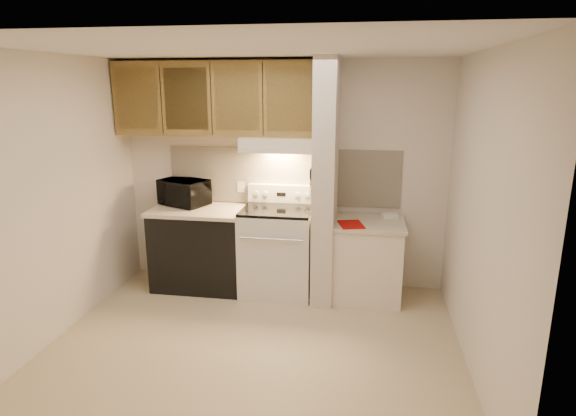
# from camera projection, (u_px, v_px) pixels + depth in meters

# --- Properties ---
(floor) EXTENTS (3.60, 3.60, 0.00)m
(floor) POSITION_uv_depth(u_px,v_px,m) (254.00, 344.00, 4.26)
(floor) COLOR #C7B48E
(floor) RESTS_ON ground
(ceiling) EXTENTS (3.60, 3.60, 0.00)m
(ceiling) POSITION_uv_depth(u_px,v_px,m) (249.00, 48.00, 3.63)
(ceiling) COLOR white
(ceiling) RESTS_ON wall_back
(wall_back) EXTENTS (3.60, 2.50, 0.02)m
(wall_back) POSITION_uv_depth(u_px,v_px,m) (283.00, 175.00, 5.38)
(wall_back) COLOR silver
(wall_back) RESTS_ON floor
(wall_left) EXTENTS (0.02, 3.00, 2.50)m
(wall_left) POSITION_uv_depth(u_px,v_px,m) (52.00, 200.00, 4.23)
(wall_left) COLOR silver
(wall_left) RESTS_ON floor
(wall_right) EXTENTS (0.02, 3.00, 2.50)m
(wall_right) POSITION_uv_depth(u_px,v_px,m) (481.00, 218.00, 3.67)
(wall_right) COLOR silver
(wall_right) RESTS_ON floor
(backsplash) EXTENTS (2.60, 0.02, 0.63)m
(backsplash) POSITION_uv_depth(u_px,v_px,m) (283.00, 176.00, 5.37)
(backsplash) COLOR white
(backsplash) RESTS_ON wall_back
(range_body) EXTENTS (0.76, 0.65, 0.92)m
(range_body) POSITION_uv_depth(u_px,v_px,m) (278.00, 252.00, 5.25)
(range_body) COLOR silver
(range_body) RESTS_ON floor
(oven_window) EXTENTS (0.50, 0.01, 0.30)m
(oven_window) POSITION_uv_depth(u_px,v_px,m) (272.00, 258.00, 4.94)
(oven_window) COLOR black
(oven_window) RESTS_ON range_body
(oven_handle) EXTENTS (0.65, 0.02, 0.02)m
(oven_handle) POSITION_uv_depth(u_px,v_px,m) (271.00, 239.00, 4.85)
(oven_handle) COLOR silver
(oven_handle) RESTS_ON range_body
(cooktop) EXTENTS (0.74, 0.64, 0.03)m
(cooktop) POSITION_uv_depth(u_px,v_px,m) (277.00, 210.00, 5.13)
(cooktop) COLOR black
(cooktop) RESTS_ON range_body
(range_backguard) EXTENTS (0.76, 0.08, 0.20)m
(range_backguard) POSITION_uv_depth(u_px,v_px,m) (282.00, 193.00, 5.37)
(range_backguard) COLOR silver
(range_backguard) RESTS_ON range_body
(range_display) EXTENTS (0.10, 0.01, 0.04)m
(range_display) POSITION_uv_depth(u_px,v_px,m) (281.00, 194.00, 5.33)
(range_display) COLOR black
(range_display) RESTS_ON range_backguard
(range_knob_left_outer) EXTENTS (0.05, 0.02, 0.05)m
(range_knob_left_outer) POSITION_uv_depth(u_px,v_px,m) (257.00, 193.00, 5.37)
(range_knob_left_outer) COLOR silver
(range_knob_left_outer) RESTS_ON range_backguard
(range_knob_left_inner) EXTENTS (0.05, 0.02, 0.05)m
(range_knob_left_inner) POSITION_uv_depth(u_px,v_px,m) (265.00, 194.00, 5.36)
(range_knob_left_inner) COLOR silver
(range_knob_left_inner) RESTS_ON range_backguard
(range_knob_right_inner) EXTENTS (0.05, 0.02, 0.05)m
(range_knob_right_inner) POSITION_uv_depth(u_px,v_px,m) (297.00, 195.00, 5.30)
(range_knob_right_inner) COLOR silver
(range_knob_right_inner) RESTS_ON range_backguard
(range_knob_right_outer) EXTENTS (0.05, 0.02, 0.05)m
(range_knob_right_outer) POSITION_uv_depth(u_px,v_px,m) (306.00, 195.00, 5.29)
(range_knob_right_outer) COLOR silver
(range_knob_right_outer) RESTS_ON range_backguard
(dishwasher_front) EXTENTS (1.00, 0.63, 0.87)m
(dishwasher_front) POSITION_uv_depth(u_px,v_px,m) (201.00, 249.00, 5.40)
(dishwasher_front) COLOR black
(dishwasher_front) RESTS_ON floor
(left_countertop) EXTENTS (1.04, 0.67, 0.04)m
(left_countertop) POSITION_uv_depth(u_px,v_px,m) (199.00, 210.00, 5.29)
(left_countertop) COLOR beige
(left_countertop) RESTS_ON dishwasher_front
(spoon_rest) EXTENTS (0.23, 0.12, 0.02)m
(spoon_rest) POSITION_uv_depth(u_px,v_px,m) (190.00, 207.00, 5.34)
(spoon_rest) COLOR black
(spoon_rest) RESTS_ON left_countertop
(teal_jar) EXTENTS (0.11, 0.11, 0.11)m
(teal_jar) POSITION_uv_depth(u_px,v_px,m) (176.00, 198.00, 5.53)
(teal_jar) COLOR #1E615E
(teal_jar) RESTS_ON left_countertop
(outlet) EXTENTS (0.08, 0.01, 0.12)m
(outlet) POSITION_uv_depth(u_px,v_px,m) (241.00, 187.00, 5.47)
(outlet) COLOR #F0DFCA
(outlet) RESTS_ON backsplash
(microwave) EXTENTS (0.62, 0.53, 0.29)m
(microwave) POSITION_uv_depth(u_px,v_px,m) (184.00, 192.00, 5.41)
(microwave) COLOR black
(microwave) RESTS_ON left_countertop
(partition_pillar) EXTENTS (0.22, 0.70, 2.50)m
(partition_pillar) POSITION_uv_depth(u_px,v_px,m) (326.00, 183.00, 4.97)
(partition_pillar) COLOR beige
(partition_pillar) RESTS_ON floor
(pillar_trim) EXTENTS (0.01, 0.70, 0.04)m
(pillar_trim) POSITION_uv_depth(u_px,v_px,m) (314.00, 177.00, 4.97)
(pillar_trim) COLOR olive
(pillar_trim) RESTS_ON partition_pillar
(knife_strip) EXTENTS (0.02, 0.42, 0.04)m
(knife_strip) POSITION_uv_depth(u_px,v_px,m) (313.00, 176.00, 4.92)
(knife_strip) COLOR black
(knife_strip) RESTS_ON partition_pillar
(knife_blade_a) EXTENTS (0.01, 0.03, 0.16)m
(knife_blade_a) POSITION_uv_depth(u_px,v_px,m) (310.00, 189.00, 4.79)
(knife_blade_a) COLOR silver
(knife_blade_a) RESTS_ON knife_strip
(knife_handle_a) EXTENTS (0.02, 0.02, 0.10)m
(knife_handle_a) POSITION_uv_depth(u_px,v_px,m) (311.00, 174.00, 4.77)
(knife_handle_a) COLOR black
(knife_handle_a) RESTS_ON knife_strip
(knife_blade_b) EXTENTS (0.01, 0.04, 0.18)m
(knife_blade_b) POSITION_uv_depth(u_px,v_px,m) (311.00, 188.00, 4.88)
(knife_blade_b) COLOR silver
(knife_blade_b) RESTS_ON knife_strip
(knife_handle_b) EXTENTS (0.02, 0.02, 0.10)m
(knife_handle_b) POSITION_uv_depth(u_px,v_px,m) (311.00, 173.00, 4.82)
(knife_handle_b) COLOR black
(knife_handle_b) RESTS_ON knife_strip
(knife_blade_c) EXTENTS (0.01, 0.04, 0.20)m
(knife_blade_c) POSITION_uv_depth(u_px,v_px,m) (312.00, 188.00, 4.94)
(knife_blade_c) COLOR silver
(knife_blade_c) RESTS_ON knife_strip
(knife_handle_c) EXTENTS (0.02, 0.02, 0.10)m
(knife_handle_c) POSITION_uv_depth(u_px,v_px,m) (312.00, 172.00, 4.90)
(knife_handle_c) COLOR black
(knife_handle_c) RESTS_ON knife_strip
(knife_blade_d) EXTENTS (0.01, 0.04, 0.16)m
(knife_blade_d) POSITION_uv_depth(u_px,v_px,m) (313.00, 184.00, 5.04)
(knife_blade_d) COLOR silver
(knife_blade_d) RESTS_ON knife_strip
(knife_handle_d) EXTENTS (0.02, 0.02, 0.10)m
(knife_handle_d) POSITION_uv_depth(u_px,v_px,m) (313.00, 170.00, 4.99)
(knife_handle_d) COLOR black
(knife_handle_d) RESTS_ON knife_strip
(knife_blade_e) EXTENTS (0.01, 0.04, 0.18)m
(knife_blade_e) POSITION_uv_depth(u_px,v_px,m) (314.00, 184.00, 5.10)
(knife_blade_e) COLOR silver
(knife_blade_e) RESTS_ON knife_strip
(knife_handle_e) EXTENTS (0.02, 0.02, 0.10)m
(knife_handle_e) POSITION_uv_depth(u_px,v_px,m) (314.00, 169.00, 5.06)
(knife_handle_e) COLOR black
(knife_handle_e) RESTS_ON knife_strip
(oven_mitt) EXTENTS (0.03, 0.10, 0.25)m
(oven_mitt) POSITION_uv_depth(u_px,v_px,m) (314.00, 188.00, 5.18)
(oven_mitt) COLOR gray
(oven_mitt) RESTS_ON partition_pillar
(right_cab_base) EXTENTS (0.70, 0.60, 0.81)m
(right_cab_base) POSITION_uv_depth(u_px,v_px,m) (367.00, 262.00, 5.11)
(right_cab_base) COLOR #F0DFCA
(right_cab_base) RESTS_ON floor
(right_countertop) EXTENTS (0.74, 0.64, 0.04)m
(right_countertop) POSITION_uv_depth(u_px,v_px,m) (369.00, 223.00, 5.00)
(right_countertop) COLOR beige
(right_countertop) RESTS_ON right_cab_base
(red_folder) EXTENTS (0.30, 0.36, 0.01)m
(red_folder) POSITION_uv_depth(u_px,v_px,m) (351.00, 224.00, 4.88)
(red_folder) COLOR #AA0B07
(red_folder) RESTS_ON right_countertop
(white_box) EXTENTS (0.18, 0.14, 0.04)m
(white_box) POSITION_uv_depth(u_px,v_px,m) (390.00, 216.00, 5.13)
(white_box) COLOR white
(white_box) RESTS_ON right_countertop
(range_hood) EXTENTS (0.78, 0.44, 0.15)m
(range_hood) POSITION_uv_depth(u_px,v_px,m) (279.00, 144.00, 5.08)
(range_hood) COLOR #F0DFCA
(range_hood) RESTS_ON upper_cabinets
(hood_lip) EXTENTS (0.78, 0.04, 0.06)m
(hood_lip) POSITION_uv_depth(u_px,v_px,m) (275.00, 151.00, 4.89)
(hood_lip) COLOR #F0DFCA
(hood_lip) RESTS_ON range_hood
(upper_cabinets) EXTENTS (2.18, 0.33, 0.77)m
(upper_cabinets) POSITION_uv_depth(u_px,v_px,m) (216.00, 99.00, 5.11)
(upper_cabinets) COLOR olive
(upper_cabinets) RESTS_ON wall_back
(cab_door_a) EXTENTS (0.46, 0.01, 0.63)m
(cab_door_a) POSITION_uv_depth(u_px,v_px,m) (137.00, 99.00, 5.08)
(cab_door_a) COLOR olive
(cab_door_a) RESTS_ON upper_cabinets
(cab_gap_a) EXTENTS (0.01, 0.01, 0.73)m
(cab_gap_a) POSITION_uv_depth(u_px,v_px,m) (161.00, 99.00, 5.04)
(cab_gap_a) COLOR black
(cab_gap_a) RESTS_ON upper_cabinets
(cab_door_b) EXTENTS (0.46, 0.01, 0.63)m
(cab_door_b) POSITION_uv_depth(u_px,v_px,m) (186.00, 99.00, 5.00)
(cab_door_b) COLOR olive
(cab_door_b) RESTS_ON upper_cabinets
(cab_gap_b) EXTENTS (0.01, 0.01, 0.73)m
(cab_gap_b) POSITION_uv_depth(u_px,v_px,m) (211.00, 99.00, 4.96)
(cab_gap_b) COLOR black
(cab_gap_b) RESTS_ON upper_cabinets
(cab_door_c) EXTENTS (0.46, 0.01, 0.63)m
(cab_door_c) POSITION_uv_depth(u_px,v_px,m) (237.00, 99.00, 4.91)
(cab_door_c) COLOR olive
(cab_door_c) RESTS_ON upper_cabinets
(cab_gap_c) EXTENTS (0.01, 0.01, 0.73)m
(cab_gap_c) POSITION_uv_depth(u_px,v_px,m) (263.00, 99.00, 4.87)
(cab_gap_c) COLOR black
(cab_gap_c) RESTS_ON upper_cabinets
(cab_door_d) EXTENTS (0.46, 0.01, 0.63)m
(cab_door_d) POSITION_uv_depth(u_px,v_px,m) (289.00, 100.00, 4.83)
(cab_door_d) COLOR olive
(cab_door_d) RESTS_ON upper_cabinets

